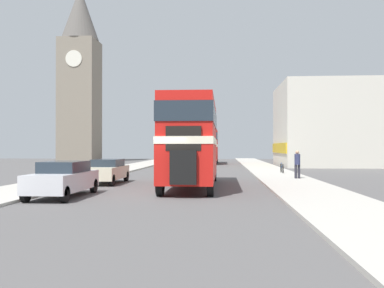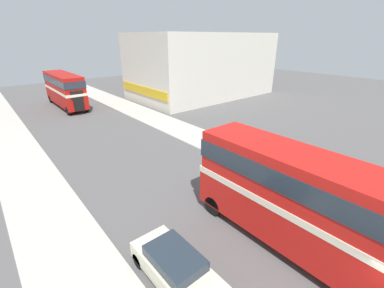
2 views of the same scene
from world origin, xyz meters
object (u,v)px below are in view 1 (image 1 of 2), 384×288
Objects in this scene: double_decker_bus at (192,137)px; pedestrian_walking at (297,163)px; church_tower at (80,72)px; car_parked_near at (63,179)px; car_parked_mid at (107,171)px; bicycle_on_pavement at (282,168)px; bus_distant at (208,144)px.

double_decker_bus is 8.35m from pedestrian_walking.
double_decker_bus is 0.39× the size of church_tower.
pedestrian_walking is at bearing 41.07° from car_parked_near.
car_parked_mid is at bearing 89.55° from car_parked_near.
car_parked_mid is at bearing -69.01° from church_tower.
bicycle_on_pavement is (-0.14, 5.99, -0.65)m from pedestrian_walking.
double_decker_bus reaches higher than car_parked_mid.
pedestrian_walking reaches higher than car_parked_mid.
church_tower is at bearing 110.99° from car_parked_mid.
car_parked_mid is at bearing 158.90° from double_decker_bus.
car_parked_mid is at bearing -140.54° from bicycle_on_pavement.
car_parked_mid is 2.39× the size of pedestrian_walking.
pedestrian_walking is at bearing 16.00° from car_parked_mid.
double_decker_bus is 5.71× the size of pedestrian_walking.
church_tower is (-19.37, 7.37, 10.77)m from bus_distant.
car_parked_mid is 0.16× the size of church_tower.
church_tower is (-14.59, 38.01, 12.59)m from car_parked_mid.
church_tower is at bearing 116.17° from double_decker_bus.
car_parked_mid is at bearing -164.00° from pedestrian_walking.
church_tower reaches higher than bicycle_on_pavement.
car_parked_mid is 14.57m from bicycle_on_pavement.
church_tower is at bearing 126.79° from pedestrian_walking.
car_parked_near is 48.66m from church_tower.
bus_distant is 23.36m from church_tower.
church_tower is (-25.83, 28.75, 12.84)m from bicycle_on_pavement.
car_parked_mid is (0.05, 6.71, -0.04)m from car_parked_near.
bus_distant reaches higher than car_parked_near.
bus_distant is 0.39× the size of church_tower.
bicycle_on_pavement is 40.73m from church_tower.
bicycle_on_pavement is at bearing 91.37° from pedestrian_walking.
pedestrian_walking is at bearing -88.63° from bicycle_on_pavement.
bus_distant is 5.71× the size of pedestrian_walking.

